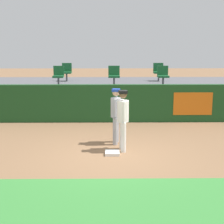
% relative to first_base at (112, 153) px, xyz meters
% --- Properties ---
extents(ground_plane, '(60.00, 60.00, 0.00)m').
position_rel_first_base_xyz_m(ground_plane, '(-0.00, -0.11, -0.04)').
color(ground_plane, '#846042').
extents(grass_foreground_strip, '(18.00, 2.80, 0.01)m').
position_rel_first_base_xyz_m(grass_foreground_strip, '(-0.00, -3.15, -0.04)').
color(grass_foreground_strip, '#388438').
rests_on(grass_foreground_strip, ground_plane).
extents(first_base, '(0.40, 0.40, 0.08)m').
position_rel_first_base_xyz_m(first_base, '(0.00, 0.00, 0.00)').
color(first_base, white).
rests_on(first_base, ground_plane).
extents(player_fielder_home, '(0.36, 0.56, 1.75)m').
position_rel_first_base_xyz_m(player_fielder_home, '(0.31, 0.36, 0.97)').
color(player_fielder_home, white).
rests_on(player_fielder_home, ground_plane).
extents(player_runner_visitor, '(0.37, 0.47, 1.70)m').
position_rel_first_base_xyz_m(player_runner_visitor, '(0.12, 1.06, 0.94)').
color(player_runner_visitor, '#9EA3AD').
rests_on(player_runner_visitor, ground_plane).
extents(field_wall, '(18.00, 0.26, 1.46)m').
position_rel_first_base_xyz_m(field_wall, '(0.01, 3.94, 0.69)').
color(field_wall, '#19471E').
rests_on(field_wall, ground_plane).
extents(bleacher_platform, '(18.00, 4.80, 1.23)m').
position_rel_first_base_xyz_m(bleacher_platform, '(-0.00, 6.51, 0.57)').
color(bleacher_platform, '#59595E').
rests_on(bleacher_platform, ground_plane).
extents(seat_back_left, '(0.45, 0.44, 0.84)m').
position_rel_first_base_xyz_m(seat_back_left, '(-2.07, 7.18, 1.66)').
color(seat_back_left, '#4C4C51').
rests_on(seat_back_left, bleacher_platform).
extents(seat_front_center, '(0.48, 0.44, 0.84)m').
position_rel_first_base_xyz_m(seat_front_center, '(0.14, 5.38, 1.66)').
color(seat_front_center, '#4C4C51').
rests_on(seat_front_center, bleacher_platform).
extents(seat_front_right, '(0.46, 0.44, 0.84)m').
position_rel_first_base_xyz_m(seat_front_right, '(2.21, 5.38, 1.66)').
color(seat_front_right, '#4C4C51').
rests_on(seat_front_right, bleacher_platform).
extents(seat_front_left, '(0.44, 0.44, 0.84)m').
position_rel_first_base_xyz_m(seat_front_left, '(-2.21, 5.38, 1.66)').
color(seat_front_left, '#4C4C51').
rests_on(seat_front_left, bleacher_platform).
extents(seat_back_right, '(0.47, 0.44, 0.84)m').
position_rel_first_base_xyz_m(seat_back_right, '(2.28, 7.18, 1.66)').
color(seat_back_right, '#4C4C51').
rests_on(seat_back_right, bleacher_platform).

